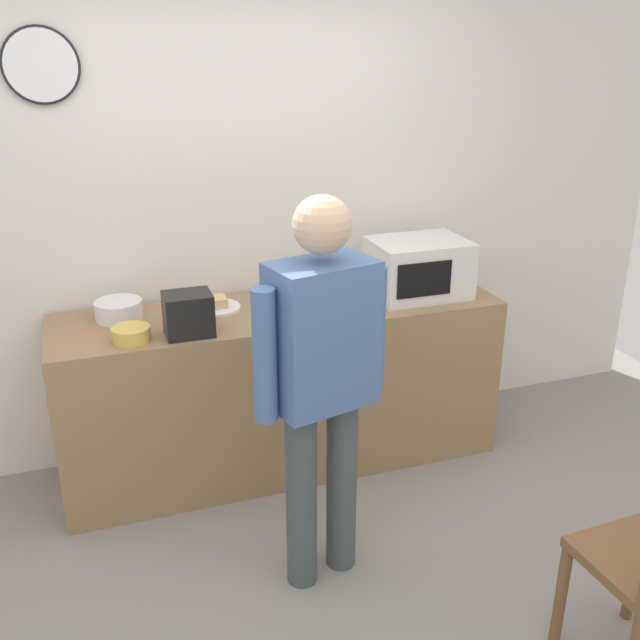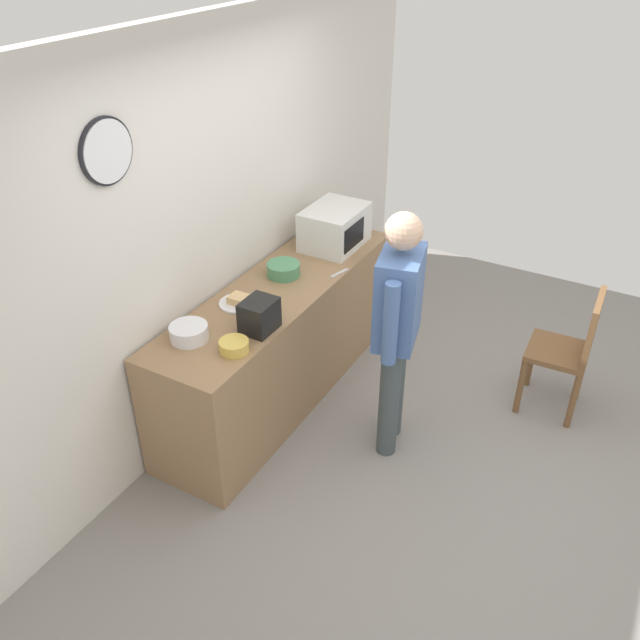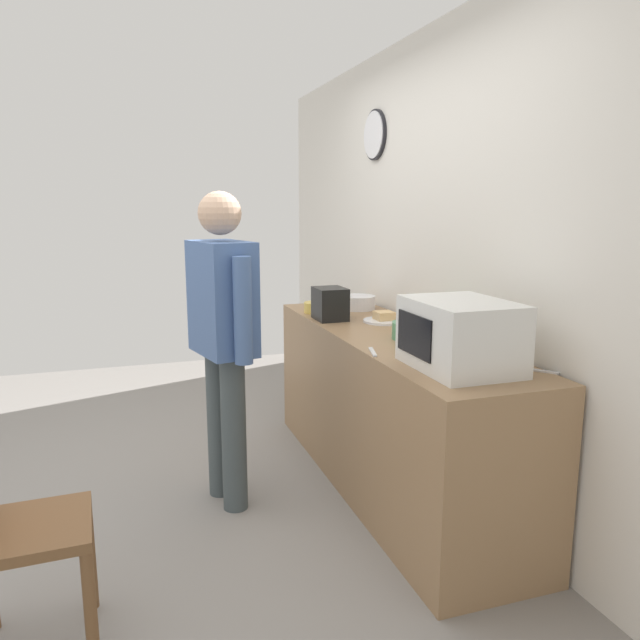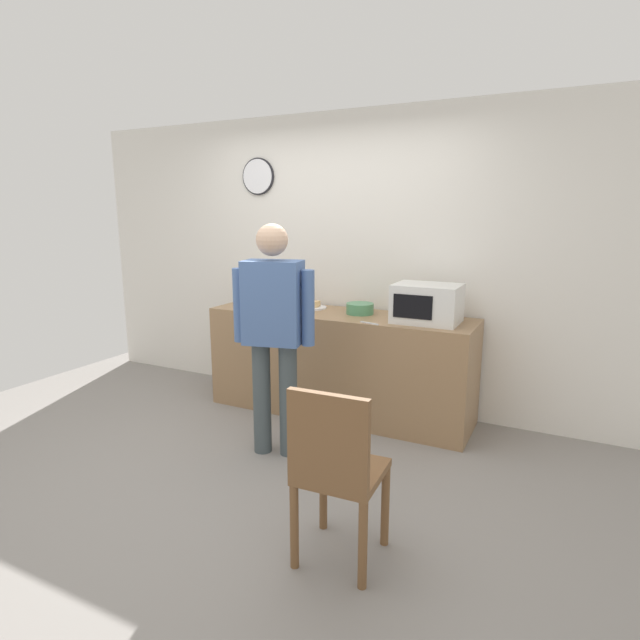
{
  "view_description": "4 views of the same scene",
  "coord_description": "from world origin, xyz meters",
  "px_view_note": "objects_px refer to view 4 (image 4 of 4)",
  "views": [
    {
      "loc": [
        -0.72,
        -2.08,
        2.18
      ],
      "look_at": [
        0.27,
        0.8,
        0.98
      ],
      "focal_mm": 40.13,
      "sensor_mm": 36.0,
      "label": 1
    },
    {
      "loc": [
        -3.07,
        -0.95,
        3.12
      ],
      "look_at": [
        0.01,
        0.78,
        0.87
      ],
      "focal_mm": 37.39,
      "sensor_mm": 36.0,
      "label": 2
    },
    {
      "loc": [
        3.18,
        -0.19,
        1.6
      ],
      "look_at": [
        0.06,
        0.85,
        0.97
      ],
      "focal_mm": 33.89,
      "sensor_mm": 36.0,
      "label": 3
    },
    {
      "loc": [
        1.96,
        -2.68,
        1.74
      ],
      "look_at": [
        0.23,
        0.78,
        0.92
      ],
      "focal_mm": 28.72,
      "sensor_mm": 36.0,
      "label": 4
    }
  ],
  "objects_px": {
    "fork_utensil": "(369,323)",
    "spoon_utensil": "(454,317)",
    "cereal_bowl": "(269,299)",
    "mixing_bowl": "(360,309)",
    "wooden_chair": "(336,469)",
    "salad_bowl": "(253,306)",
    "sandwich_plate": "(312,306)",
    "person_standing": "(274,324)",
    "microwave": "(427,303)",
    "toaster": "(278,301)"
  },
  "relations": [
    {
      "from": "salad_bowl",
      "to": "wooden_chair",
      "type": "distance_m",
      "value": 2.32
    },
    {
      "from": "spoon_utensil",
      "to": "salad_bowl",
      "type": "bearing_deg",
      "value": -164.87
    },
    {
      "from": "mixing_bowl",
      "to": "spoon_utensil",
      "type": "xyz_separation_m",
      "value": [
        0.75,
        0.21,
        -0.04
      ]
    },
    {
      "from": "mixing_bowl",
      "to": "fork_utensil",
      "type": "distance_m",
      "value": 0.39
    },
    {
      "from": "cereal_bowl",
      "to": "person_standing",
      "type": "xyz_separation_m",
      "value": [
        0.7,
        -1.04,
        0.03
      ]
    },
    {
      "from": "fork_utensil",
      "to": "microwave",
      "type": "bearing_deg",
      "value": 32.72
    },
    {
      "from": "cereal_bowl",
      "to": "person_standing",
      "type": "distance_m",
      "value": 1.25
    },
    {
      "from": "fork_utensil",
      "to": "wooden_chair",
      "type": "height_order",
      "value": "wooden_chair"
    },
    {
      "from": "microwave",
      "to": "wooden_chair",
      "type": "height_order",
      "value": "microwave"
    },
    {
      "from": "wooden_chair",
      "to": "spoon_utensil",
      "type": "bearing_deg",
      "value": 87.48
    },
    {
      "from": "sandwich_plate",
      "to": "wooden_chair",
      "type": "xyz_separation_m",
      "value": [
        1.13,
        -1.94,
        -0.39
      ]
    },
    {
      "from": "cereal_bowl",
      "to": "mixing_bowl",
      "type": "relative_size",
      "value": 0.99
    },
    {
      "from": "cereal_bowl",
      "to": "person_standing",
      "type": "relative_size",
      "value": 0.14
    },
    {
      "from": "fork_utensil",
      "to": "person_standing",
      "type": "height_order",
      "value": "person_standing"
    },
    {
      "from": "salad_bowl",
      "to": "fork_utensil",
      "type": "height_order",
      "value": "salad_bowl"
    },
    {
      "from": "fork_utensil",
      "to": "wooden_chair",
      "type": "relative_size",
      "value": 0.18
    },
    {
      "from": "toaster",
      "to": "person_standing",
      "type": "height_order",
      "value": "person_standing"
    },
    {
      "from": "salad_bowl",
      "to": "spoon_utensil",
      "type": "relative_size",
      "value": 1.03
    },
    {
      "from": "mixing_bowl",
      "to": "fork_utensil",
      "type": "bearing_deg",
      "value": -56.93
    },
    {
      "from": "sandwich_plate",
      "to": "microwave",
      "type": "bearing_deg",
      "value": -6.87
    },
    {
      "from": "fork_utensil",
      "to": "wooden_chair",
      "type": "bearing_deg",
      "value": -74.3
    },
    {
      "from": "salad_bowl",
      "to": "wooden_chair",
      "type": "relative_size",
      "value": 0.19
    },
    {
      "from": "spoon_utensil",
      "to": "wooden_chair",
      "type": "xyz_separation_m",
      "value": [
        -0.09,
        -2.1,
        -0.37
      ]
    },
    {
      "from": "person_standing",
      "to": "wooden_chair",
      "type": "relative_size",
      "value": 1.77
    },
    {
      "from": "fork_utensil",
      "to": "person_standing",
      "type": "distance_m",
      "value": 0.8
    },
    {
      "from": "sandwich_plate",
      "to": "person_standing",
      "type": "relative_size",
      "value": 0.15
    },
    {
      "from": "wooden_chair",
      "to": "sandwich_plate",
      "type": "bearing_deg",
      "value": 120.29
    },
    {
      "from": "microwave",
      "to": "person_standing",
      "type": "height_order",
      "value": "person_standing"
    },
    {
      "from": "mixing_bowl",
      "to": "salad_bowl",
      "type": "bearing_deg",
      "value": -165.47
    },
    {
      "from": "fork_utensil",
      "to": "person_standing",
      "type": "relative_size",
      "value": 0.1
    },
    {
      "from": "microwave",
      "to": "sandwich_plate",
      "type": "bearing_deg",
      "value": 173.13
    },
    {
      "from": "microwave",
      "to": "toaster",
      "type": "bearing_deg",
      "value": -172.86
    },
    {
      "from": "fork_utensil",
      "to": "spoon_utensil",
      "type": "xyz_separation_m",
      "value": [
        0.53,
        0.54,
        0.0
      ]
    },
    {
      "from": "toaster",
      "to": "wooden_chair",
      "type": "height_order",
      "value": "toaster"
    },
    {
      "from": "sandwich_plate",
      "to": "cereal_bowl",
      "type": "xyz_separation_m",
      "value": [
        -0.47,
        0.02,
        0.03
      ]
    },
    {
      "from": "salad_bowl",
      "to": "spoon_utensil",
      "type": "bearing_deg",
      "value": 15.13
    },
    {
      "from": "fork_utensil",
      "to": "spoon_utensil",
      "type": "bearing_deg",
      "value": 45.49
    },
    {
      "from": "toaster",
      "to": "spoon_utensil",
      "type": "relative_size",
      "value": 1.29
    },
    {
      "from": "microwave",
      "to": "mixing_bowl",
      "type": "xyz_separation_m",
      "value": [
        -0.6,
        0.08,
        -0.1
      ]
    },
    {
      "from": "fork_utensil",
      "to": "sandwich_plate",
      "type": "bearing_deg",
      "value": 151.61
    },
    {
      "from": "mixing_bowl",
      "to": "toaster",
      "type": "bearing_deg",
      "value": -159.85
    },
    {
      "from": "salad_bowl",
      "to": "mixing_bowl",
      "type": "bearing_deg",
      "value": 14.53
    },
    {
      "from": "fork_utensil",
      "to": "salad_bowl",
      "type": "bearing_deg",
      "value": 175.46
    },
    {
      "from": "salad_bowl",
      "to": "person_standing",
      "type": "xyz_separation_m",
      "value": [
        0.67,
        -0.73,
        0.04
      ]
    },
    {
      "from": "cereal_bowl",
      "to": "person_standing",
      "type": "height_order",
      "value": "person_standing"
    },
    {
      "from": "wooden_chair",
      "to": "person_standing",
      "type": "bearing_deg",
      "value": 134.71
    },
    {
      "from": "cereal_bowl",
      "to": "person_standing",
      "type": "bearing_deg",
      "value": -56.2
    },
    {
      "from": "sandwich_plate",
      "to": "toaster",
      "type": "height_order",
      "value": "toaster"
    },
    {
      "from": "salad_bowl",
      "to": "fork_utensil",
      "type": "bearing_deg",
      "value": -4.54
    },
    {
      "from": "cereal_bowl",
      "to": "mixing_bowl",
      "type": "distance_m",
      "value": 0.95
    }
  ]
}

